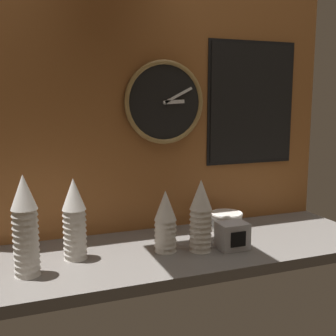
# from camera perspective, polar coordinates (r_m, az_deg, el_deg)

# --- Properties ---
(ground_plane) EXTENTS (1.60, 0.56, 0.04)m
(ground_plane) POSITION_cam_1_polar(r_m,az_deg,el_deg) (1.68, 1.68, -11.10)
(ground_plane) COLOR slate
(wall_tiled_back) EXTENTS (1.60, 0.03, 1.05)m
(wall_tiled_back) POSITION_cam_1_polar(r_m,az_deg,el_deg) (1.82, -1.44, 8.01)
(wall_tiled_back) COLOR #A3602D
(wall_tiled_back) RESTS_ON ground_plane
(cup_stack_center) EXTENTS (0.08, 0.08, 0.23)m
(cup_stack_center) POSITION_cam_1_polar(r_m,az_deg,el_deg) (1.58, -0.36, -7.20)
(cup_stack_center) COLOR white
(cup_stack_center) RESTS_ON ground_plane
(cup_stack_center_right) EXTENTS (0.08, 0.08, 0.27)m
(cup_stack_center_right) POSITION_cam_1_polar(r_m,az_deg,el_deg) (1.58, 4.45, -6.43)
(cup_stack_center_right) COLOR white
(cup_stack_center_right) RESTS_ON ground_plane
(cup_stack_far_left) EXTENTS (0.08, 0.08, 0.33)m
(cup_stack_far_left) POSITION_cam_1_polar(r_m,az_deg,el_deg) (1.43, -18.78, -7.39)
(cup_stack_far_left) COLOR white
(cup_stack_far_left) RESTS_ON ground_plane
(cup_stack_left) EXTENTS (0.08, 0.08, 0.29)m
(cup_stack_left) POSITION_cam_1_polar(r_m,az_deg,el_deg) (1.54, -12.57, -6.74)
(cup_stack_left) COLOR white
(cup_stack_left) RESTS_ON ground_plane
(bowl_stack_right) EXTENTS (0.14, 0.14, 0.08)m
(bowl_stack_right) POSITION_cam_1_polar(r_m,az_deg,el_deg) (1.86, 7.89, -7.06)
(bowl_stack_right) COLOR beige
(bowl_stack_right) RESTS_ON ground_plane
(wall_clock) EXTENTS (0.35, 0.03, 0.35)m
(wall_clock) POSITION_cam_1_polar(r_m,az_deg,el_deg) (1.80, -0.48, 8.88)
(wall_clock) COLOR black
(menu_board) EXTENTS (0.45, 0.01, 0.56)m
(menu_board) POSITION_cam_1_polar(r_m,az_deg,el_deg) (2.00, 11.24, 8.61)
(menu_board) COLOR black
(napkin_dispenser) EXTENTS (0.11, 0.09, 0.10)m
(napkin_dispenser) POSITION_cam_1_polar(r_m,az_deg,el_deg) (1.64, 8.72, -9.07)
(napkin_dispenser) COLOR #B7B7BC
(napkin_dispenser) RESTS_ON ground_plane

